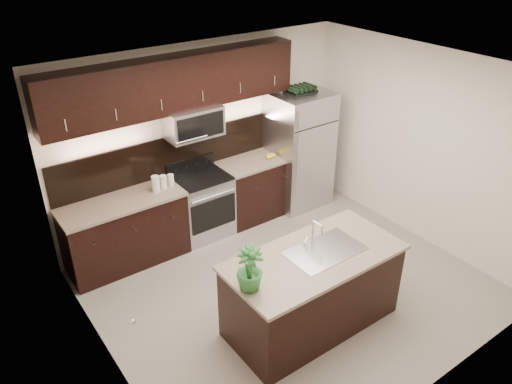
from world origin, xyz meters
The scene contains 12 objects.
ground centered at (0.00, 0.00, 0.00)m, with size 4.50×4.50×0.00m, color gray.
room_walls centered at (-0.11, -0.04, 1.70)m, with size 4.52×4.02×2.71m.
counter_run centered at (-0.46, 1.69, 0.47)m, with size 3.51×0.65×0.94m.
upper_fixtures centered at (-0.43, 1.84, 2.14)m, with size 3.49×0.40×1.66m.
island centered at (-0.21, -0.63, 0.47)m, with size 1.96×0.96×0.94m.
sink_faucet centered at (-0.06, -0.62, 0.96)m, with size 0.84×0.50×0.28m.
refrigerator centered at (1.46, 1.63, 0.91)m, with size 0.88×0.80×1.83m, color #B2B2B7.
wine_rack centered at (1.46, 1.63, 1.88)m, with size 0.45×0.28×0.11m.
plant centered at (-1.07, -0.66, 1.17)m, with size 0.26×0.26×0.46m, color #28652A.
canisters centered at (-0.85, 1.66, 1.04)m, with size 0.33×0.14×0.22m.
french_press centered at (1.08, 1.64, 1.05)m, with size 0.11×0.11×0.31m.
bananas centered at (0.85, 1.61, 0.97)m, with size 0.19×0.14×0.06m, color yellow.
Camera 1 is at (-3.23, -3.75, 4.09)m, focal length 35.00 mm.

